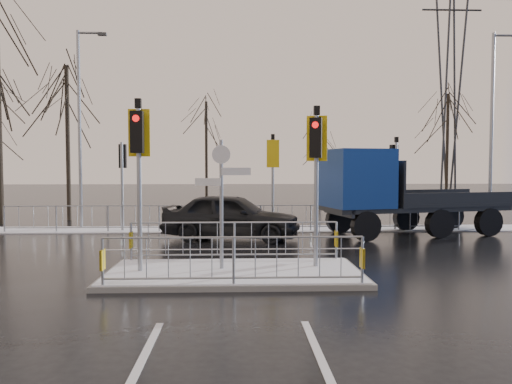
{
  "coord_description": "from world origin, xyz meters",
  "views": [
    {
      "loc": [
        0.08,
        -11.66,
        2.6
      ],
      "look_at": [
        0.65,
        3.62,
        1.8
      ],
      "focal_mm": 35.0,
      "sensor_mm": 36.0,
      "label": 1
    }
  ],
  "objects_px": {
    "traffic_island": "(234,260)",
    "street_lamp_right": "(493,122)",
    "car_far_lane": "(231,216)",
    "flatbed_truck": "(379,190)",
    "street_lamp_left": "(81,121)"
  },
  "relations": [
    {
      "from": "car_far_lane",
      "to": "flatbed_truck",
      "type": "relative_size",
      "value": 0.66
    },
    {
      "from": "car_far_lane",
      "to": "traffic_island",
      "type": "bearing_deg",
      "value": -165.95
    },
    {
      "from": "traffic_island",
      "to": "flatbed_truck",
      "type": "distance_m",
      "value": 8.61
    },
    {
      "from": "car_far_lane",
      "to": "flatbed_truck",
      "type": "height_order",
      "value": "flatbed_truck"
    },
    {
      "from": "street_lamp_left",
      "to": "car_far_lane",
      "type": "bearing_deg",
      "value": -29.96
    },
    {
      "from": "flatbed_truck",
      "to": "street_lamp_left",
      "type": "relative_size",
      "value": 0.89
    },
    {
      "from": "flatbed_truck",
      "to": "car_far_lane",
      "type": "bearing_deg",
      "value": -172.06
    },
    {
      "from": "car_far_lane",
      "to": "street_lamp_right",
      "type": "xyz_separation_m",
      "value": [
        10.71,
        2.63,
        3.57
      ]
    },
    {
      "from": "traffic_island",
      "to": "street_lamp_right",
      "type": "height_order",
      "value": "street_lamp_right"
    },
    {
      "from": "car_far_lane",
      "to": "flatbed_truck",
      "type": "bearing_deg",
      "value": -69.22
    },
    {
      "from": "flatbed_truck",
      "to": "street_lamp_right",
      "type": "relative_size",
      "value": 0.91
    },
    {
      "from": "street_lamp_right",
      "to": "street_lamp_left",
      "type": "distance_m",
      "value": 17.03
    },
    {
      "from": "traffic_island",
      "to": "car_far_lane",
      "type": "relative_size",
      "value": 1.24
    },
    {
      "from": "traffic_island",
      "to": "car_far_lane",
      "type": "bearing_deg",
      "value": 91.22
    },
    {
      "from": "flatbed_truck",
      "to": "street_lamp_right",
      "type": "distance_m",
      "value": 6.18
    }
  ]
}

